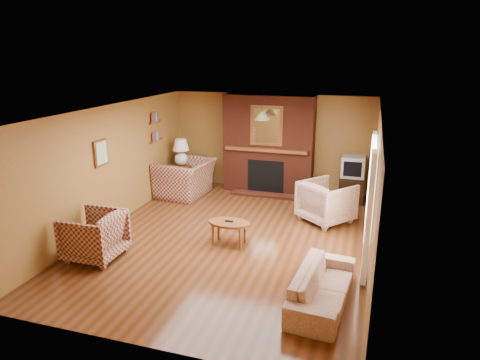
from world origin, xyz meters
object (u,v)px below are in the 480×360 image
(side_table, at_px, (182,178))
(floral_sofa, at_px, (322,286))
(fireplace, at_px, (268,145))
(tv_stand, at_px, (351,189))
(floral_armchair, at_px, (327,202))
(crt_tv, at_px, (353,166))
(table_lamp, at_px, (181,151))
(plaid_loveseat, at_px, (186,178))
(plaid_armchair, at_px, (94,235))
(coffee_table, at_px, (229,225))

(side_table, bearing_deg, floral_sofa, -45.87)
(side_table, bearing_deg, fireplace, 14.29)
(side_table, xyz_separation_m, tv_stand, (4.15, 0.35, -0.02))
(side_table, bearing_deg, floral_armchair, -16.07)
(tv_stand, height_order, crt_tv, crt_tv)
(table_lamp, bearing_deg, plaid_loveseat, -53.32)
(fireplace, height_order, floral_sofa, fireplace)
(fireplace, bearing_deg, tv_stand, -5.15)
(tv_stand, bearing_deg, floral_armchair, -108.03)
(side_table, bearing_deg, table_lamp, 0.00)
(floral_armchair, bearing_deg, plaid_loveseat, 27.38)
(floral_armchair, relative_size, tv_stand, 1.54)
(floral_armchair, relative_size, table_lamp, 1.41)
(side_table, relative_size, tv_stand, 1.05)
(tv_stand, bearing_deg, fireplace, 173.53)
(plaid_armchair, height_order, table_lamp, table_lamp)
(plaid_armchair, xyz_separation_m, floral_sofa, (3.85, -0.25, -0.16))
(coffee_table, bearing_deg, side_table, 128.53)
(table_lamp, xyz_separation_m, tv_stand, (4.15, 0.35, -0.71))
(plaid_loveseat, xyz_separation_m, floral_armchair, (3.47, -0.74, -0.00))
(plaid_loveseat, relative_size, plaid_armchair, 1.49)
(coffee_table, distance_m, side_table, 3.47)
(fireplace, distance_m, coffee_table, 3.35)
(plaid_loveseat, height_order, crt_tv, crt_tv)
(plaid_armchair, bearing_deg, crt_tv, 135.94)
(floral_armchair, bearing_deg, tv_stand, -67.35)
(coffee_table, bearing_deg, plaid_armchair, -149.97)
(tv_stand, relative_size, crt_tv, 1.17)
(fireplace, height_order, table_lamp, fireplace)
(plaid_loveseat, xyz_separation_m, plaid_armchair, (-0.10, -3.54, -0.02))
(coffee_table, bearing_deg, fireplace, 91.07)
(fireplace, bearing_deg, plaid_loveseat, -154.80)
(fireplace, distance_m, table_lamp, 2.17)
(floral_armchair, bearing_deg, floral_sofa, 134.55)
(plaid_loveseat, distance_m, side_table, 0.43)
(fireplace, height_order, plaid_loveseat, fireplace)
(crt_tv, bearing_deg, plaid_armchair, -133.47)
(coffee_table, bearing_deg, table_lamp, 128.53)
(crt_tv, bearing_deg, floral_sofa, -91.92)
(tv_stand, bearing_deg, side_table, -176.50)
(plaid_loveseat, xyz_separation_m, coffee_table, (1.91, -2.38, -0.05))
(tv_stand, bearing_deg, coffee_table, -124.32)
(coffee_table, relative_size, table_lamp, 1.14)
(floral_sofa, distance_m, coffee_table, 2.32)
(crt_tv, bearing_deg, plaid_loveseat, -170.11)
(coffee_table, distance_m, tv_stand, 3.65)
(fireplace, distance_m, tv_stand, 2.24)
(fireplace, distance_m, crt_tv, 2.09)
(fireplace, xyz_separation_m, side_table, (-2.10, -0.53, -0.86))
(crt_tv, bearing_deg, side_table, -175.26)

